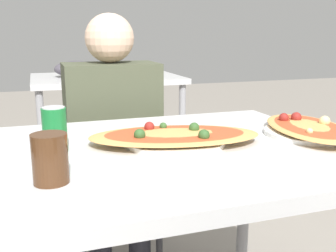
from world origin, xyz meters
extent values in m
cube|color=silver|center=(0.00, 0.00, 0.75)|extent=(1.10, 0.83, 0.04)
cylinder|color=#99999E|center=(0.49, 0.36, 0.36)|extent=(0.05, 0.05, 0.73)
cube|color=#4C4C4C|center=(-0.01, 0.68, 0.43)|extent=(0.40, 0.40, 0.04)
cube|color=#4C4C4C|center=(-0.01, 0.86, 0.64)|extent=(0.38, 0.03, 0.39)
cylinder|color=#38383D|center=(0.16, 0.51, 0.20)|extent=(0.03, 0.03, 0.41)
cylinder|color=#38383D|center=(-0.18, 0.51, 0.20)|extent=(0.03, 0.03, 0.41)
cylinder|color=#38383D|center=(0.16, 0.85, 0.20)|extent=(0.03, 0.03, 0.41)
cylinder|color=#38383D|center=(-0.18, 0.85, 0.20)|extent=(0.03, 0.03, 0.41)
cylinder|color=#2D2D38|center=(0.07, 0.55, 0.22)|extent=(0.10, 0.10, 0.45)
cylinder|color=#2D2D38|center=(-0.10, 0.55, 0.22)|extent=(0.10, 0.10, 0.45)
cube|color=#474C38|center=(-0.01, 0.65, 0.70)|extent=(0.40, 0.24, 0.52)
sphere|color=beige|center=(-0.01, 0.65, 1.07)|extent=(0.21, 0.21, 0.21)
cylinder|color=white|center=(0.06, 0.03, 0.77)|extent=(0.30, 0.30, 0.01)
ellipsoid|color=tan|center=(0.06, 0.03, 0.79)|extent=(0.55, 0.34, 0.02)
ellipsoid|color=#C14C28|center=(0.06, 0.03, 0.80)|extent=(0.45, 0.28, 0.01)
sphere|color=maroon|center=(0.00, 0.10, 0.81)|extent=(0.03, 0.03, 0.03)
sphere|color=#335928|center=(-0.05, 0.02, 0.81)|extent=(0.03, 0.03, 0.03)
sphere|color=#335928|center=(0.05, 0.10, 0.80)|extent=(0.02, 0.02, 0.02)
sphere|color=#335928|center=(0.12, -0.05, 0.81)|extent=(0.03, 0.03, 0.03)
sphere|color=#335928|center=(0.13, 0.04, 0.81)|extent=(0.03, 0.03, 0.03)
cylinder|color=#197233|center=(-0.28, 0.06, 0.83)|extent=(0.07, 0.07, 0.12)
cylinder|color=silver|center=(-0.28, 0.06, 0.89)|extent=(0.06, 0.06, 0.00)
cylinder|color=#4C2D19|center=(-0.30, -0.18, 0.82)|extent=(0.08, 0.08, 0.11)
cylinder|color=white|center=(0.50, -0.01, 0.77)|extent=(0.28, 0.28, 0.01)
ellipsoid|color=tan|center=(0.50, -0.01, 0.79)|extent=(0.32, 0.46, 0.02)
ellipsoid|color=#C14C28|center=(0.50, -0.01, 0.80)|extent=(0.26, 0.37, 0.01)
sphere|color=beige|center=(0.56, -0.01, 0.81)|extent=(0.03, 0.03, 0.03)
sphere|color=beige|center=(0.44, -0.09, 0.80)|extent=(0.02, 0.02, 0.02)
sphere|color=maroon|center=(0.51, 0.07, 0.81)|extent=(0.04, 0.04, 0.04)
sphere|color=maroon|center=(0.47, 0.08, 0.81)|extent=(0.03, 0.03, 0.03)
cube|color=silver|center=(0.19, 2.00, 0.75)|extent=(1.10, 0.80, 0.04)
ellipsoid|color=#4C4751|center=(-0.03, 2.00, 0.83)|extent=(0.32, 0.24, 0.12)
cylinder|color=#99999E|center=(-0.31, 1.65, 0.36)|extent=(0.05, 0.05, 0.73)
cylinder|color=#99999E|center=(0.69, 1.65, 0.36)|extent=(0.05, 0.05, 0.73)
cylinder|color=#99999E|center=(-0.31, 2.35, 0.36)|extent=(0.05, 0.05, 0.73)
cylinder|color=#99999E|center=(0.69, 2.35, 0.36)|extent=(0.05, 0.05, 0.73)
camera|label=1|loc=(-0.32, -1.03, 1.08)|focal=42.00mm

